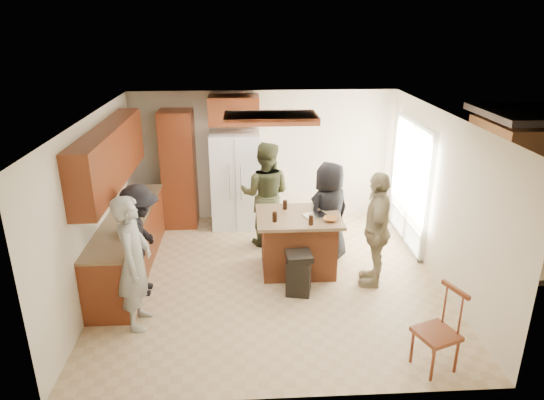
{
  "coord_description": "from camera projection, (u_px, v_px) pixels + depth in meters",
  "views": [
    {
      "loc": [
        -0.37,
        -6.52,
        3.76
      ],
      "look_at": [
        0.03,
        0.36,
        1.15
      ],
      "focal_mm": 32.0,
      "sensor_mm": 36.0,
      "label": 1
    }
  ],
  "objects": [
    {
      "name": "kitchen_island",
      "position": [
        298.0,
        242.0,
        7.54
      ],
      "size": [
        1.28,
        1.03,
        0.93
      ],
      "color": "brown",
      "rests_on": "ground"
    },
    {
      "name": "person_front_left",
      "position": [
        134.0,
        263.0,
        6.04
      ],
      "size": [
        0.48,
        0.66,
        1.78
      ],
      "primitive_type": "imported",
      "rotation": [
        0.0,
        0.0,
        1.56
      ],
      "color": "#97988F",
      "rests_on": "ground"
    },
    {
      "name": "trash_bin",
      "position": [
        299.0,
        273.0,
        6.95
      ],
      "size": [
        0.4,
        0.4,
        0.63
      ],
      "color": "black",
      "rests_on": "ground"
    },
    {
      "name": "spindle_chair",
      "position": [
        438.0,
        333.0,
        5.41
      ],
      "size": [
        0.54,
        0.54,
        0.99
      ],
      "color": "maroon",
      "rests_on": "ground"
    },
    {
      "name": "person_counter",
      "position": [
        140.0,
        241.0,
        6.81
      ],
      "size": [
        0.5,
        1.06,
        1.63
      ],
      "primitive_type": "imported",
      "rotation": [
        0.0,
        0.0,
        1.57
      ],
      "color": "black",
      "rests_on": "ground"
    },
    {
      "name": "back_wall_units",
      "position": [
        193.0,
        155.0,
        8.93
      ],
      "size": [
        1.8,
        0.6,
        2.45
      ],
      "color": "maroon",
      "rests_on": "ground"
    },
    {
      "name": "left_cabinetry",
      "position": [
        123.0,
        214.0,
        7.35
      ],
      "size": [
        0.64,
        3.0,
        2.3
      ],
      "color": "maroon",
      "rests_on": "ground"
    },
    {
      "name": "island_items",
      "position": [
        314.0,
        215.0,
        7.28
      ],
      "size": [
        1.0,
        0.7,
        0.15
      ],
      "color": "silver",
      "rests_on": "kitchen_island"
    },
    {
      "name": "room_shell",
      "position": [
        504.0,
        185.0,
        8.9
      ],
      "size": [
        8.0,
        5.2,
        5.0
      ],
      "color": "tan",
      "rests_on": "ground"
    },
    {
      "name": "person_behind_right",
      "position": [
        329.0,
        212.0,
        7.75
      ],
      "size": [
        0.97,
        0.89,
        1.66
      ],
      "primitive_type": "imported",
      "rotation": [
        0.0,
        0.0,
        3.73
      ],
      "color": "black",
      "rests_on": "ground"
    },
    {
      "name": "person_side_right",
      "position": [
        376.0,
        229.0,
        7.03
      ],
      "size": [
        0.77,
        1.12,
        1.74
      ],
      "primitive_type": "imported",
      "rotation": [
        0.0,
        0.0,
        -1.83
      ],
      "color": "tan",
      "rests_on": "ground"
    },
    {
      "name": "person_behind_left",
      "position": [
        265.0,
        194.0,
        8.28
      ],
      "size": [
        0.99,
        0.73,
        1.83
      ],
      "primitive_type": "imported",
      "rotation": [
        0.0,
        0.0,
        2.92
      ],
      "color": "#343720",
      "rests_on": "ground"
    },
    {
      "name": "refrigerator",
      "position": [
        236.0,
        180.0,
        9.07
      ],
      "size": [
        0.9,
        0.76,
        1.8
      ],
      "color": "white",
      "rests_on": "ground"
    }
  ]
}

